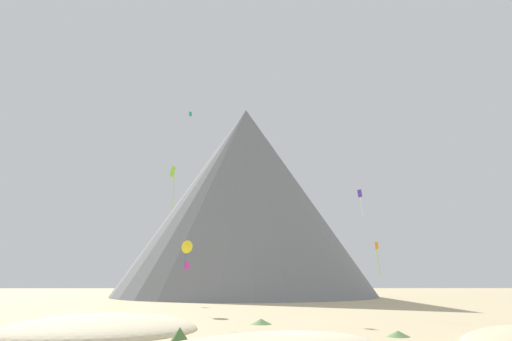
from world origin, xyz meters
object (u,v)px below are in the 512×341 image
at_px(bush_near_right, 398,334).
at_px(rock_massif, 249,206).
at_px(kite_indigo_mid, 360,197).
at_px(kite_teal_high, 190,114).
at_px(bush_mid_center, 180,334).
at_px(kite_lime_mid, 173,178).
at_px(kite_orange_low, 377,253).
at_px(kite_magenta_low, 187,266).
at_px(kite_yellow_low, 187,247).
at_px(bush_far_right, 261,321).

bearing_deg(bush_near_right, rock_massif, 97.34).
xyz_separation_m(rock_massif, kite_indigo_mid, (17.07, -59.89, -7.98)).
bearing_deg(kite_teal_high, bush_mid_center, -98.11).
bearing_deg(kite_lime_mid, kite_orange_low, -14.58).
relative_size(kite_magenta_low, kite_yellow_low, 0.37).
xyz_separation_m(bush_near_right, kite_orange_low, (4.93, 21.07, 7.88)).
xyz_separation_m(rock_massif, kite_magenta_low, (-12.41, -42.38, -18.28)).
distance_m(kite_indigo_mid, kite_lime_mid, 30.12).
height_order(bush_far_right, kite_teal_high, kite_teal_high).
relative_size(kite_orange_low, kite_teal_high, 4.33).
relative_size(bush_mid_center, kite_indigo_mid, 0.34).
bearing_deg(kite_indigo_mid, bush_far_right, -61.95).
bearing_deg(kite_orange_low, bush_near_right, -3.34).
height_order(kite_indigo_mid, kite_orange_low, kite_indigo_mid).
bearing_deg(kite_indigo_mid, kite_teal_high, -146.05).
bearing_deg(kite_magenta_low, kite_lime_mid, -67.52).
relative_size(bush_mid_center, kite_magenta_low, 0.96).
distance_m(bush_mid_center, kite_indigo_mid, 43.85).
height_order(bush_mid_center, kite_teal_high, kite_teal_high).
xyz_separation_m(bush_far_right, kite_yellow_low, (-10.38, 17.53, 9.09)).
height_order(kite_lime_mid, kite_magenta_low, kite_lime_mid).
xyz_separation_m(rock_massif, kite_yellow_low, (-10.04, -61.69, -16.10)).
xyz_separation_m(bush_mid_center, rock_massif, (6.57, 92.70, 24.94)).
distance_m(bush_near_right, kite_lime_mid, 35.59).
height_order(bush_near_right, kite_teal_high, kite_teal_high).
relative_size(rock_massif, kite_magenta_low, 64.56).
xyz_separation_m(bush_far_right, kite_indigo_mid, (16.73, 19.32, 17.21)).
bearing_deg(kite_orange_low, kite_yellow_low, -95.68).
bearing_deg(kite_lime_mid, bush_near_right, -57.63).
bearing_deg(kite_magenta_low, bush_near_right, -43.03).
bearing_deg(rock_massif, bush_near_right, -82.66).
height_order(kite_indigo_mid, kite_teal_high, kite_teal_high).
relative_size(kite_lime_mid, kite_orange_low, 1.29).
distance_m(bush_far_right, kite_teal_high, 57.90).
height_order(kite_magenta_low, kite_yellow_low, kite_yellow_low).
bearing_deg(kite_teal_high, bush_near_right, -79.37).
bearing_deg(bush_near_right, kite_indigo_mid, 79.78).
distance_m(kite_indigo_mid, kite_orange_low, 13.13).
relative_size(bush_far_right, rock_massif, 0.02).
height_order(bush_far_right, rock_massif, rock_massif).
height_order(kite_orange_low, kite_yellow_low, kite_yellow_low).
xyz_separation_m(bush_near_right, kite_teal_high, (-24.84, 51.45, 39.11)).
bearing_deg(kite_lime_mid, kite_magenta_low, 76.07).
bearing_deg(kite_yellow_low, kite_orange_low, -55.96).
bearing_deg(kite_indigo_mid, kite_orange_low, -24.33).
height_order(bush_far_right, kite_indigo_mid, kite_indigo_mid).
relative_size(bush_near_right, kite_magenta_low, 1.30).
distance_m(rock_massif, kite_lime_mid, 71.10).
bearing_deg(kite_teal_high, kite_yellow_low, -97.26).
distance_m(bush_far_right, rock_massif, 83.12).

